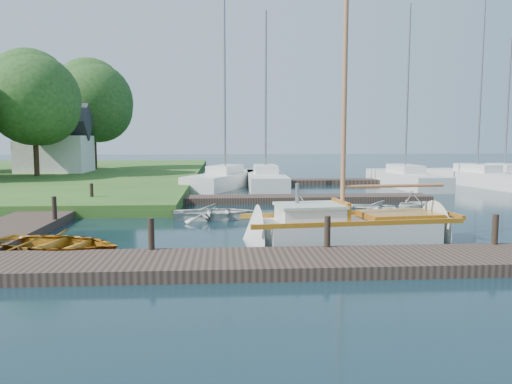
{
  "coord_description": "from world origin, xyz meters",
  "views": [
    {
      "loc": [
        -1.23,
        -17.53,
        3.1
      ],
      "look_at": [
        0.0,
        0.0,
        1.2
      ],
      "focal_mm": 35.0,
      "sensor_mm": 36.0,
      "label": 1
    }
  ],
  "objects": [
    {
      "name": "pontoon",
      "position": [
        10.0,
        16.0,
        0.15
      ],
      "size": [
        30.0,
        1.6,
        0.3
      ],
      "primitive_type": "cube",
      "color": "#2F221C",
      "rests_on": "ground"
    },
    {
      "name": "tree_3",
      "position": [
        -14.0,
        18.05,
        5.81
      ],
      "size": [
        6.41,
        6.38,
        8.74
      ],
      "color": "#332114",
      "rests_on": "shore"
    },
    {
      "name": "tender_d",
      "position": [
        6.67,
        2.3,
        0.53
      ],
      "size": [
        2.65,
        2.58,
        1.07
      ],
      "primitive_type": "imported",
      "rotation": [
        0.0,
        0.0,
        2.17
      ],
      "color": "silver",
      "rests_on": "ground"
    },
    {
      "name": "marina_boat_4",
      "position": [
        10.6,
        13.75,
        0.57
      ],
      "size": [
        2.53,
        8.97,
        11.43
      ],
      "rotation": [
        0.0,
        0.0,
        1.61
      ],
      "color": "silver",
      "rests_on": "ground"
    },
    {
      "name": "near_dock",
      "position": [
        0.0,
        -6.0,
        0.15
      ],
      "size": [
        18.0,
        2.2,
        0.3
      ],
      "primitive_type": "cube",
      "color": "#2F221C",
      "rests_on": "ground"
    },
    {
      "name": "mooring_post_2",
      "position": [
        1.5,
        -5.0,
        0.7
      ],
      "size": [
        0.16,
        0.16,
        0.8
      ],
      "primitive_type": "cylinder",
      "color": "black",
      "rests_on": "near_dock"
    },
    {
      "name": "far_dock",
      "position": [
        2.0,
        6.5,
        0.15
      ],
      "size": [
        14.0,
        1.6,
        0.3
      ],
      "primitive_type": "cube",
      "color": "#2F221C",
      "rests_on": "ground"
    },
    {
      "name": "mooring_post_4",
      "position": [
        -7.0,
        0.0,
        0.7
      ],
      "size": [
        0.16,
        0.16,
        0.8
      ],
      "primitive_type": "cylinder",
      "color": "black",
      "rests_on": "left_dock"
    },
    {
      "name": "mooring_post_5",
      "position": [
        -7.0,
        5.0,
        0.7
      ],
      "size": [
        0.16,
        0.16,
        0.8
      ],
      "primitive_type": "cylinder",
      "color": "black",
      "rests_on": "left_dock"
    },
    {
      "name": "marina_boat_1",
      "position": [
        1.59,
        13.95,
        0.57
      ],
      "size": [
        2.38,
        8.98,
        10.91
      ],
      "rotation": [
        0.0,
        0.0,
        1.55
      ],
      "color": "silver",
      "rests_on": "ground"
    },
    {
      "name": "tender_c",
      "position": [
        5.31,
        2.18,
        0.33
      ],
      "size": [
        3.81,
        3.31,
        0.66
      ],
      "primitive_type": "imported",
      "rotation": [
        0.0,
        0.0,
        1.18
      ],
      "color": "silver",
      "rests_on": "ground"
    },
    {
      "name": "marina_boat_0",
      "position": [
        -0.96,
        14.0,
        0.58
      ],
      "size": [
        5.36,
        8.4,
        11.86
      ],
      "rotation": [
        0.0,
        0.0,
        1.15
      ],
      "color": "silver",
      "rests_on": "ground"
    },
    {
      "name": "marina_boat_6",
      "position": [
        17.72,
        14.57,
        0.57
      ],
      "size": [
        2.77,
        7.02,
        9.62
      ],
      "rotation": [
        0.0,
        0.0,
        1.66
      ],
      "color": "silver",
      "rests_on": "ground"
    },
    {
      "name": "tender_a",
      "position": [
        -1.51,
        1.56,
        0.33
      ],
      "size": [
        3.28,
        2.42,
        0.66
      ],
      "primitive_type": "imported",
      "rotation": [
        0.0,
        0.0,
        1.62
      ],
      "color": "silver",
      "rests_on": "ground"
    },
    {
      "name": "sailboat",
      "position": [
        2.7,
        -3.16,
        0.34
      ],
      "size": [
        7.32,
        2.71,
        9.83
      ],
      "rotation": [
        0.0,
        0.0,
        0.11
      ],
      "color": "silver",
      "rests_on": "ground"
    },
    {
      "name": "left_dock",
      "position": [
        -8.0,
        2.0,
        0.15
      ],
      "size": [
        2.2,
        18.0,
        0.3
      ],
      "primitive_type": "cube",
      "color": "#2F221C",
      "rests_on": "ground"
    },
    {
      "name": "tree_7",
      "position": [
        -12.0,
        26.05,
        6.2
      ],
      "size": [
        6.83,
        6.83,
        9.38
      ],
      "color": "#332114",
      "rests_on": "shore"
    },
    {
      "name": "marina_boat_5",
      "position": [
        15.63,
        14.22,
        0.58
      ],
      "size": [
        3.83,
        9.03,
        11.98
      ],
      "rotation": [
        0.0,
        0.0,
        1.76
      ],
      "color": "silver",
      "rests_on": "ground"
    },
    {
      "name": "ground",
      "position": [
        0.0,
        0.0,
        0.0
      ],
      "size": [
        160.0,
        160.0,
        0.0
      ],
      "primitive_type": "plane",
      "color": "black",
      "rests_on": "ground"
    },
    {
      "name": "tender_b",
      "position": [
        1.94,
        1.95,
        0.55
      ],
      "size": [
        2.57,
        2.39,
        1.1
      ],
      "primitive_type": "imported",
      "rotation": [
        0.0,
        0.0,
        1.9
      ],
      "color": "silver",
      "rests_on": "ground"
    },
    {
      "name": "mooring_post_3",
      "position": [
        6.0,
        -5.0,
        0.7
      ],
      "size": [
        0.16,
        0.16,
        0.8
      ],
      "primitive_type": "cylinder",
      "color": "black",
      "rests_on": "near_dock"
    },
    {
      "name": "mooring_post_1",
      "position": [
        -3.0,
        -5.0,
        0.7
      ],
      "size": [
        0.16,
        0.16,
        0.8
      ],
      "primitive_type": "cylinder",
      "color": "black",
      "rests_on": "near_dock"
    },
    {
      "name": "dinghy",
      "position": [
        -5.64,
        -4.14,
        0.38
      ],
      "size": [
        4.35,
        3.69,
        0.76
      ],
      "primitive_type": "imported",
      "rotation": [
        0.0,
        0.0,
        1.24
      ],
      "color": "#85410E",
      "rests_on": "ground"
    },
    {
      "name": "house_c",
      "position": [
        -14.0,
        22.0,
        2.58
      ],
      "size": [
        5.25,
        4.0,
        5.28
      ],
      "color": "silver",
      "rests_on": "shore"
    }
  ]
}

